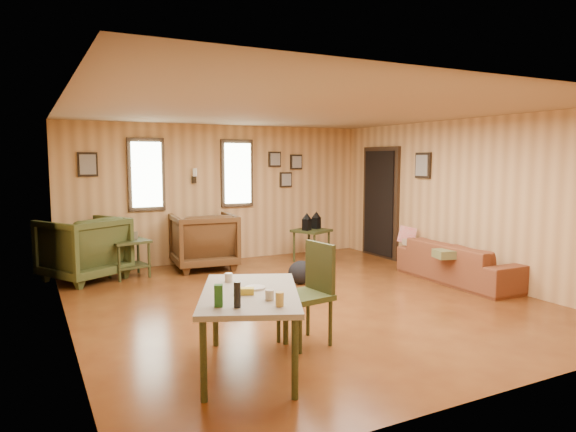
# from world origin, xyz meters

# --- Properties ---
(room) EXTENTS (5.54, 6.04, 2.44)m
(room) POSITION_xyz_m (0.17, 0.27, 1.21)
(room) COLOR brown
(room) RESTS_ON ground
(sofa) EXTENTS (0.62, 2.01, 0.78)m
(sofa) POSITION_xyz_m (2.56, -0.19, 0.39)
(sofa) COLOR brown
(sofa) RESTS_ON ground
(recliner_brown) EXTENTS (1.06, 1.01, 1.01)m
(recliner_brown) POSITION_xyz_m (-0.51, 2.46, 0.51)
(recliner_brown) COLOR #462C15
(recliner_brown) RESTS_ON ground
(recliner_green) EXTENTS (1.36, 1.34, 1.05)m
(recliner_green) POSITION_xyz_m (-2.36, 2.48, 0.52)
(recliner_green) COLOR #39421E
(recliner_green) RESTS_ON ground
(end_table) EXTENTS (0.65, 0.61, 0.71)m
(end_table) POSITION_xyz_m (-1.73, 2.35, 0.40)
(end_table) COLOR #313818
(end_table) RESTS_ON ground
(side_table) EXTENTS (0.73, 0.73, 0.88)m
(side_table) POSITION_xyz_m (1.37, 2.15, 0.60)
(side_table) COLOR #313818
(side_table) RESTS_ON ground
(cooler) EXTENTS (0.37, 0.29, 0.25)m
(cooler) POSITION_xyz_m (1.48, 1.92, 0.13)
(cooler) COLOR maroon
(cooler) RESTS_ON ground
(backpack) EXTENTS (0.47, 0.41, 0.34)m
(backpack) POSITION_xyz_m (0.41, 0.78, 0.17)
(backpack) COLOR black
(backpack) RESTS_ON ground
(sofa_pillows) EXTENTS (0.74, 1.56, 0.32)m
(sofa_pillows) POSITION_xyz_m (2.32, 0.25, 0.49)
(sofa_pillows) COLOR brown
(sofa_pillows) RESTS_ON sofa
(dining_table) EXTENTS (1.27, 1.55, 0.88)m
(dining_table) POSITION_xyz_m (-1.45, -1.70, 0.62)
(dining_table) COLOR gray
(dining_table) RESTS_ON ground
(dining_chair) EXTENTS (0.50, 0.50, 0.99)m
(dining_chair) POSITION_xyz_m (-0.66, -1.37, 0.55)
(dining_chair) COLOR #39421E
(dining_chair) RESTS_ON ground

